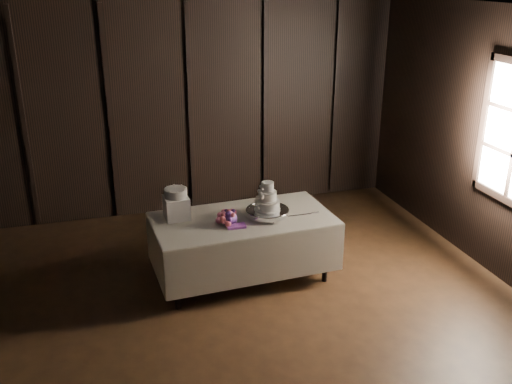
{
  "coord_description": "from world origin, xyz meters",
  "views": [
    {
      "loc": [
        -1.31,
        -4.33,
        3.32
      ],
      "look_at": [
        0.32,
        1.26,
        1.05
      ],
      "focal_mm": 40.0,
      "sensor_mm": 36.0,
      "label": 1
    }
  ],
  "objects_px": {
    "cake_stand": "(267,213)",
    "display_table": "(243,245)",
    "wedding_cake": "(266,199)",
    "bouquet": "(229,218)",
    "small_cake": "(176,193)",
    "box_pedestal": "(177,208)"
  },
  "relations": [
    {
      "from": "wedding_cake",
      "to": "small_cake",
      "type": "distance_m",
      "value": 0.99
    },
    {
      "from": "display_table",
      "to": "wedding_cake",
      "type": "distance_m",
      "value": 0.62
    },
    {
      "from": "wedding_cake",
      "to": "box_pedestal",
      "type": "bearing_deg",
      "value": 145.98
    },
    {
      "from": "bouquet",
      "to": "display_table",
      "type": "bearing_deg",
      "value": 29.64
    },
    {
      "from": "display_table",
      "to": "box_pedestal",
      "type": "xyz_separation_m",
      "value": [
        -0.7,
        0.19,
        0.47
      ]
    },
    {
      "from": "small_cake",
      "to": "cake_stand",
      "type": "bearing_deg",
      "value": -14.37
    },
    {
      "from": "display_table",
      "to": "bouquet",
      "type": "bearing_deg",
      "value": -153.67
    },
    {
      "from": "bouquet",
      "to": "small_cake",
      "type": "distance_m",
      "value": 0.64
    },
    {
      "from": "display_table",
      "to": "box_pedestal",
      "type": "bearing_deg",
      "value": 161.28
    },
    {
      "from": "wedding_cake",
      "to": "box_pedestal",
      "type": "xyz_separation_m",
      "value": [
        -0.95,
        0.26,
        -0.09
      ]
    },
    {
      "from": "display_table",
      "to": "cake_stand",
      "type": "height_order",
      "value": "cake_stand"
    },
    {
      "from": "cake_stand",
      "to": "bouquet",
      "type": "bearing_deg",
      "value": -173.58
    },
    {
      "from": "wedding_cake",
      "to": "small_cake",
      "type": "height_order",
      "value": "wedding_cake"
    },
    {
      "from": "display_table",
      "to": "small_cake",
      "type": "relative_size",
      "value": 8.24
    },
    {
      "from": "wedding_cake",
      "to": "small_cake",
      "type": "xyz_separation_m",
      "value": [
        -0.95,
        0.26,
        0.08
      ]
    },
    {
      "from": "cake_stand",
      "to": "display_table",
      "type": "bearing_deg",
      "value": 168.42
    },
    {
      "from": "display_table",
      "to": "box_pedestal",
      "type": "height_order",
      "value": "box_pedestal"
    },
    {
      "from": "bouquet",
      "to": "wedding_cake",
      "type": "bearing_deg",
      "value": 4.98
    },
    {
      "from": "wedding_cake",
      "to": "bouquet",
      "type": "distance_m",
      "value": 0.45
    },
    {
      "from": "small_cake",
      "to": "bouquet",
      "type": "bearing_deg",
      "value": -29.97
    },
    {
      "from": "display_table",
      "to": "cake_stand",
      "type": "distance_m",
      "value": 0.47
    },
    {
      "from": "cake_stand",
      "to": "wedding_cake",
      "type": "xyz_separation_m",
      "value": [
        -0.02,
        -0.01,
        0.17
      ]
    }
  ]
}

